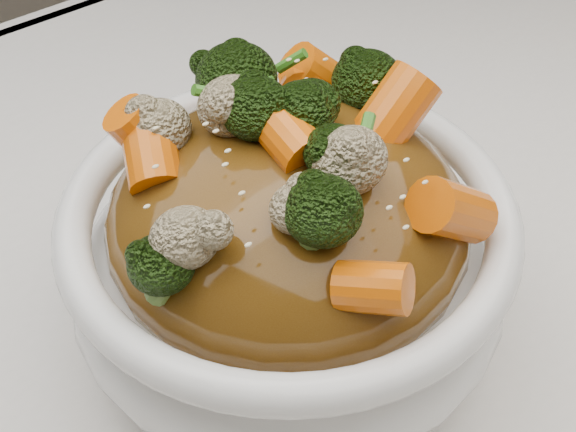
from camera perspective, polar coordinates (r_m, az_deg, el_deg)
tablecloth at (r=0.49m, az=2.24°, el=-7.36°), size 1.20×0.80×0.04m
bowl at (r=0.43m, az=0.00°, el=-3.37°), size 0.26×0.26×0.09m
sauce_base at (r=0.41m, az=0.00°, el=-0.33°), size 0.20×0.20×0.10m
carrots at (r=0.36m, az=0.00°, el=7.27°), size 0.20×0.20×0.05m
broccoli at (r=0.36m, az=0.00°, el=7.14°), size 0.20×0.20×0.05m
cauliflower at (r=0.36m, az=0.00°, el=6.87°), size 0.20×0.20×0.04m
scallions at (r=0.36m, az=0.00°, el=7.41°), size 0.15×0.15×0.02m
sesame_seeds at (r=0.36m, az=0.00°, el=7.41°), size 0.18×0.18×0.01m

